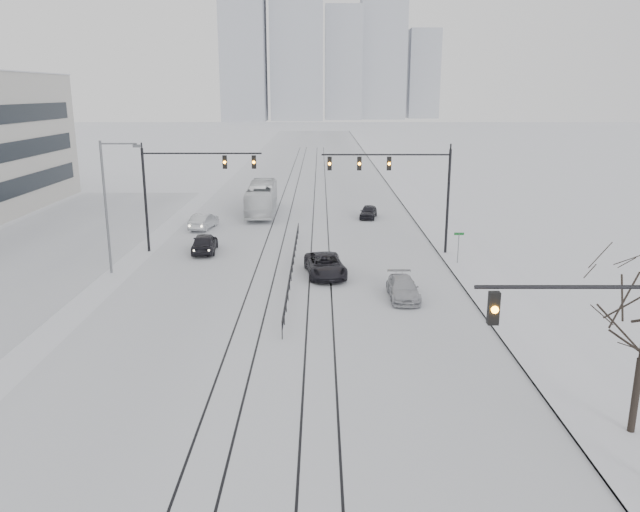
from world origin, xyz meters
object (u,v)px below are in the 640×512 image
at_px(sedan_nb_right, 403,289).
at_px(box_truck, 262,199).
at_px(sedan_sb_outer, 204,221).
at_px(traffic_mast_near, 617,352).
at_px(sedan_sb_inner, 205,243).
at_px(sedan_nb_far, 368,212).
at_px(sedan_nb_front, 325,265).

xyz_separation_m(sedan_nb_right, box_truck, (-10.95, 26.96, 0.94)).
bearing_deg(sedan_sb_outer, sedan_nb_right, 137.64).
relative_size(traffic_mast_near, sedan_sb_inner, 1.56).
xyz_separation_m(traffic_mast_near, sedan_nb_right, (-3.89, 18.48, -3.94)).
xyz_separation_m(sedan_nb_far, box_truck, (-10.70, 2.27, 0.94)).
bearing_deg(traffic_mast_near, sedan_nb_front, 110.13).
distance_m(traffic_mast_near, box_truck, 47.89).
distance_m(sedan_sb_inner, sedan_nb_right, 17.84).
relative_size(sedan_sb_outer, sedan_nb_front, 0.82).
relative_size(sedan_nb_front, sedan_nb_right, 1.22).
bearing_deg(sedan_nb_front, box_truck, 97.96).
height_order(traffic_mast_near, sedan_sb_outer, traffic_mast_near).
bearing_deg(sedan_nb_far, sedan_sb_outer, -151.17).
distance_m(sedan_sb_outer, box_truck, 8.66).
bearing_deg(box_truck, traffic_mast_near, 106.67).
height_order(sedan_nb_far, box_truck, box_truck).
relative_size(sedan_sb_inner, box_truck, 0.40).
distance_m(sedan_nb_right, sedan_nb_far, 24.69).
bearing_deg(sedan_sb_inner, traffic_mast_near, 117.22).
xyz_separation_m(traffic_mast_near, sedan_nb_far, (-4.14, 43.16, -3.94)).
bearing_deg(sedan_sb_inner, box_truck, -104.58).
relative_size(sedan_nb_front, sedan_nb_far, 1.43).
bearing_deg(sedan_sb_outer, traffic_mast_near, 126.32).
bearing_deg(sedan_nb_front, sedan_sb_inner, 137.92).
bearing_deg(sedan_nb_right, traffic_mast_near, -78.43).
bearing_deg(sedan_sb_inner, sedan_nb_front, 141.98).
xyz_separation_m(sedan_sb_outer, sedan_nb_front, (10.94, -14.89, 0.02)).
bearing_deg(sedan_nb_far, traffic_mast_near, -73.68).
xyz_separation_m(sedan_nb_front, sedan_nb_far, (4.40, 19.87, -0.10)).
relative_size(sedan_sb_outer, sedan_nb_right, 1.00).
relative_size(sedan_sb_outer, sedan_nb_far, 1.17).
height_order(sedan_nb_right, sedan_nb_far, sedan_nb_far).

